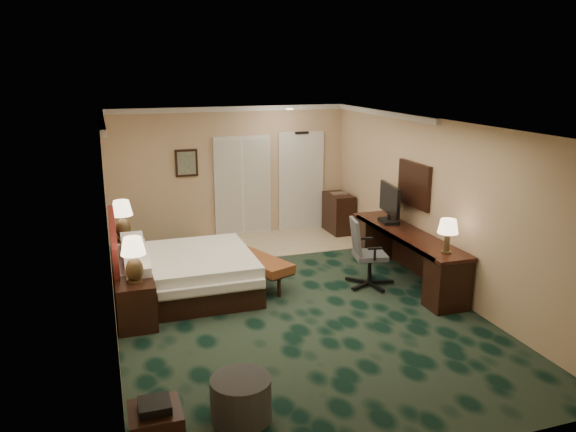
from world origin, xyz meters
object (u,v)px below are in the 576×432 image
object	(u,v)px
bed_bench	(257,271)
desk_chair	(370,252)
tv	(390,204)
desk	(406,257)
bed	(187,275)
ottoman	(241,398)
nightstand_near	(136,305)
lamp_near	(134,260)
lamp_far	(122,220)
minibar	(338,213)
nightstand_far	(127,256)

from	to	relation	value
bed_bench	desk_chair	world-z (taller)	desk_chair
tv	desk	bearing A→B (deg)	-81.94
bed	ottoman	bearing A→B (deg)	-89.60
bed	nightstand_near	world-z (taller)	nightstand_near
lamp_near	lamp_far	bearing A→B (deg)	91.39
lamp_near	desk_chair	size ratio (longest dim) A/B	0.56
bed_bench	desk_chair	bearing A→B (deg)	-41.70
bed_bench	tv	distance (m)	2.60
lamp_far	tv	world-z (taller)	tv
nightstand_near	lamp_far	size ratio (longest dim) A/B	0.96
ottoman	desk_chair	bearing A→B (deg)	44.89
minibar	lamp_far	bearing A→B (deg)	-165.82
nightstand_far	ottoman	world-z (taller)	nightstand_far
desk	minibar	bearing A→B (deg)	88.87
tv	minibar	bearing A→B (deg)	97.48
desk_chair	bed_bench	bearing A→B (deg)	171.71
lamp_near	lamp_far	distance (m)	2.18
desk	lamp_near	bearing A→B (deg)	-175.43
tv	nightstand_far	bearing A→B (deg)	173.79
ottoman	desk	bearing A→B (deg)	39.00
bed_bench	bed	bearing A→B (deg)	159.87
lamp_near	ottoman	xyz separation A→B (m)	(0.85, -2.51, -0.74)
bed	desk	xyz separation A→B (m)	(3.55, -0.56, 0.09)
nightstand_near	lamp_near	distance (m)	0.64
bed	lamp_far	size ratio (longest dim) A/B	2.99
nightstand_far	desk	xyz separation A→B (m)	(4.40, -1.83, 0.11)
desk_chair	nightstand_far	bearing A→B (deg)	164.86
nightstand_far	desk_chair	xyz separation A→B (m)	(3.73, -1.85, 0.26)
lamp_near	tv	world-z (taller)	tv
nightstand_far	desk	bearing A→B (deg)	-22.61
nightstand_near	tv	world-z (taller)	tv
ottoman	nightstand_far	bearing A→B (deg)	100.54
bed_bench	lamp_far	bearing A→B (deg)	126.56
nightstand_near	ottoman	world-z (taller)	nightstand_near
nightstand_far	desk	world-z (taller)	desk
desk	nightstand_far	bearing A→B (deg)	157.39
nightstand_far	bed	bearing A→B (deg)	-56.29
desk	tv	xyz separation A→B (m)	(0.01, 0.66, 0.75)
tv	desk_chair	world-z (taller)	tv
nightstand_near	desk_chair	xyz separation A→B (m)	(3.71, 0.36, 0.24)
bed	desk_chair	distance (m)	2.95
nightstand_near	ottoman	size ratio (longest dim) A/B	1.04
desk_chair	minibar	xyz separation A→B (m)	(0.73, 2.97, -0.14)
bed_bench	desk	xyz separation A→B (m)	(2.41, -0.60, 0.18)
lamp_far	bed_bench	distance (m)	2.46
tv	minibar	xyz separation A→B (m)	(0.05, 2.30, -0.75)
desk	desk_chair	size ratio (longest dim) A/B	2.54
desk	minibar	size ratio (longest dim) A/B	3.41
desk	minibar	distance (m)	2.96
bed	lamp_far	distance (m)	1.66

